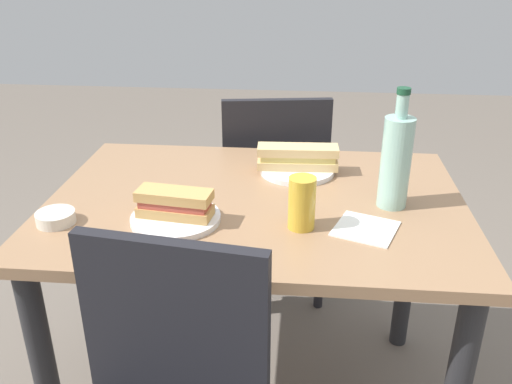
# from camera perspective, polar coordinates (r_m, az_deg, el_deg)

# --- Properties ---
(dining_table) EXTENTS (1.12, 0.78, 0.72)m
(dining_table) POSITION_cam_1_polar(r_m,az_deg,el_deg) (1.53, 0.00, -4.58)
(dining_table) COLOR #997251
(dining_table) RESTS_ON ground
(chair_far) EXTENTS (0.45, 0.45, 0.87)m
(chair_far) POSITION_cam_1_polar(r_m,az_deg,el_deg) (2.10, 1.81, 0.63)
(chair_far) COLOR black
(chair_far) RESTS_ON ground
(plate_near) EXTENTS (0.22, 0.22, 0.01)m
(plate_near) POSITION_cam_1_polar(r_m,az_deg,el_deg) (1.65, 4.31, 2.31)
(plate_near) COLOR white
(plate_near) RESTS_ON dining_table
(baguette_sandwich_near) EXTENTS (0.24, 0.08, 0.07)m
(baguette_sandwich_near) POSITION_cam_1_polar(r_m,az_deg,el_deg) (1.63, 4.35, 3.65)
(baguette_sandwich_near) COLOR #DBB77A
(baguette_sandwich_near) RESTS_ON plate_near
(knife_near) EXTENTS (0.18, 0.03, 0.01)m
(knife_near) POSITION_cam_1_polar(r_m,az_deg,el_deg) (1.69, 3.90, 3.32)
(knife_near) COLOR silver
(knife_near) RESTS_ON plate_near
(plate_far) EXTENTS (0.22, 0.22, 0.01)m
(plate_far) POSITION_cam_1_polar(r_m,az_deg,el_deg) (1.37, -8.35, -2.72)
(plate_far) COLOR white
(plate_far) RESTS_ON dining_table
(baguette_sandwich_far) EXTENTS (0.19, 0.09, 0.07)m
(baguette_sandwich_far) POSITION_cam_1_polar(r_m,az_deg,el_deg) (1.36, -8.45, -1.17)
(baguette_sandwich_far) COLOR tan
(baguette_sandwich_far) RESTS_ON plate_far
(knife_far) EXTENTS (0.18, 0.04, 0.01)m
(knife_far) POSITION_cam_1_polar(r_m,az_deg,el_deg) (1.42, -8.09, -1.37)
(knife_far) COLOR silver
(knife_far) RESTS_ON plate_far
(water_bottle) EXTENTS (0.08, 0.08, 0.31)m
(water_bottle) POSITION_cam_1_polar(r_m,az_deg,el_deg) (1.44, 14.35, 3.23)
(water_bottle) COLOR #99C6B7
(water_bottle) RESTS_ON dining_table
(beer_glass) EXTENTS (0.07, 0.07, 0.13)m
(beer_glass) POSITION_cam_1_polar(r_m,az_deg,el_deg) (1.31, 4.79, -1.15)
(beer_glass) COLOR gold
(beer_glass) RESTS_ON dining_table
(olive_bowl) EXTENTS (0.10, 0.10, 0.03)m
(olive_bowl) POSITION_cam_1_polar(r_m,az_deg,el_deg) (1.43, -20.12, -2.52)
(olive_bowl) COLOR silver
(olive_bowl) RESTS_ON dining_table
(paper_napkin) EXTENTS (0.18, 0.18, 0.00)m
(paper_napkin) POSITION_cam_1_polar(r_m,az_deg,el_deg) (1.35, 11.32, -3.76)
(paper_napkin) COLOR white
(paper_napkin) RESTS_ON dining_table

